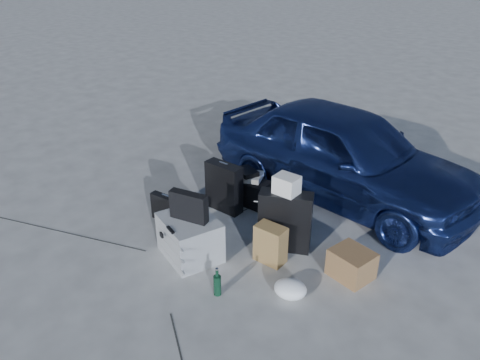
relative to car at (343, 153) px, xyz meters
name	(u,v)px	position (x,y,z in m)	size (l,w,h in m)	color
ground	(205,264)	(-0.39, -2.22, -0.60)	(60.00, 60.00, 0.00)	#BCBBB6
car	(343,153)	(0.00, 0.00, 0.00)	(1.42, 3.52, 1.20)	navy
pelican_case	(190,237)	(-0.62, -2.19, -0.37)	(0.62, 0.51, 0.45)	#A0A3A5
laptop_bag	(189,206)	(-0.61, -2.19, 0.00)	(0.41, 0.10, 0.31)	black
briefcase	(167,209)	(-1.31, -1.86, -0.43)	(0.43, 0.10, 0.34)	black
suitcase_left	(224,187)	(-0.96, -1.22, -0.29)	(0.48, 0.17, 0.62)	black
suitcase_right	(285,221)	(0.09, -1.46, -0.26)	(0.56, 0.20, 0.67)	black
white_carton	(287,185)	(0.08, -1.45, 0.17)	(0.24, 0.20, 0.20)	white
duffel_bag	(246,190)	(-0.87, -0.90, -0.44)	(0.65, 0.28, 0.33)	black
flat_box_white	(247,176)	(-0.86, -0.89, -0.24)	(0.38, 0.28, 0.07)	white
flat_box_black	(247,172)	(-0.85, -0.89, -0.18)	(0.28, 0.20, 0.06)	black
kraft_bag	(270,244)	(0.11, -1.75, -0.39)	(0.31, 0.19, 0.42)	#976D42
cardboard_box	(352,264)	(0.89, -1.46, -0.45)	(0.39, 0.34, 0.29)	brown
plastic_bag	(290,289)	(0.57, -2.09, -0.51)	(0.31, 0.27, 0.17)	white
green_bottle	(217,282)	(0.01, -2.49, -0.45)	(0.07, 0.07, 0.29)	black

